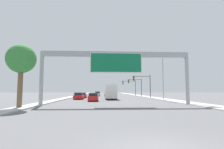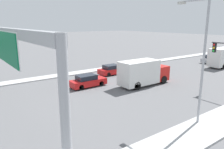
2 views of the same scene
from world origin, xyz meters
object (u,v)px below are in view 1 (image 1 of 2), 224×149
object	(u,v)px
sign_gantry	(116,62)
car_near_right	(82,95)
traffic_light_mid_block	(137,84)
car_mid_center	(98,94)
truck_box_secondary	(108,91)
street_lamp_right	(161,73)
truck_box_primary	(111,92)
palm_tree_foreground	(21,60)
traffic_light_far_intersection	(131,85)
car_far_left	(93,97)
traffic_light_near_intersection	(144,82)
car_far_center	(79,96)

from	to	relation	value
sign_gantry	car_near_right	distance (m)	24.01
traffic_light_mid_block	car_mid_center	bearing A→B (deg)	151.00
truck_box_secondary	street_lamp_right	bearing A→B (deg)	-67.55
car_mid_center	truck_box_primary	world-z (taller)	truck_box_primary
car_near_right	palm_tree_foreground	distance (m)	26.64
car_near_right	traffic_light_far_intersection	world-z (taller)	traffic_light_far_intersection
car_far_left	palm_tree_foreground	size ratio (longest dim) A/B	0.63
traffic_light_mid_block	traffic_light_near_intersection	bearing A→B (deg)	-90.29
truck_box_secondary	traffic_light_far_intersection	world-z (taller)	traffic_light_far_intersection
car_far_left	traffic_light_far_intersection	distance (m)	33.42
traffic_light_far_intersection	traffic_light_near_intersection	bearing A→B (deg)	-89.44
truck_box_primary	palm_tree_foreground	bearing A→B (deg)	-120.77
traffic_light_near_intersection	traffic_light_far_intersection	distance (m)	20.00
car_far_center	palm_tree_foreground	distance (m)	19.88
car_far_left	truck_box_primary	world-z (taller)	truck_box_primary
car_far_center	traffic_light_far_intersection	bearing A→B (deg)	57.88
truck_box_secondary	street_lamp_right	distance (m)	26.58
street_lamp_right	traffic_light_far_intersection	bearing A→B (deg)	92.98
traffic_light_near_intersection	traffic_light_far_intersection	xyz separation A→B (m)	(-0.20, 20.00, -0.12)
sign_gantry	traffic_light_near_intersection	world-z (taller)	sign_gantry
car_far_left	truck_box_secondary	size ratio (longest dim) A/B	0.53
traffic_light_mid_block	street_lamp_right	bearing A→B (deg)	-86.20
traffic_light_far_intersection	traffic_light_mid_block	bearing A→B (deg)	-88.59
sign_gantry	traffic_light_mid_block	size ratio (longest dim) A/B	3.67
car_near_right	car_far_center	distance (m)	7.02
traffic_light_near_intersection	car_far_center	bearing A→B (deg)	-163.26
car_far_left	car_far_center	xyz separation A→B (m)	(-3.50, 6.29, -0.00)
car_far_left	car_near_right	distance (m)	13.76
car_far_center	traffic_light_mid_block	bearing A→B (deg)	43.04
car_far_center	traffic_light_near_intersection	distance (m)	16.74
car_mid_center	street_lamp_right	bearing A→B (deg)	-62.49
palm_tree_foreground	traffic_light_far_intersection	bearing A→B (deg)	65.88
sign_gantry	traffic_light_far_intersection	size ratio (longest dim) A/B	3.66
truck_box_secondary	traffic_light_far_intersection	size ratio (longest dim) A/B	1.53
sign_gantry	traffic_light_near_intersection	size ratio (longest dim) A/B	3.51
street_lamp_right	truck_box_secondary	bearing A→B (deg)	112.45
car_mid_center	traffic_light_mid_block	xyz separation A→B (m)	(12.27, -6.80, 3.06)
car_far_center	traffic_light_near_intersection	size ratio (longest dim) A/B	0.74
truck_box_secondary	traffic_light_mid_block	size ratio (longest dim) A/B	1.54
sign_gantry	truck_box_primary	xyz separation A→B (m)	(0.00, 14.96, -4.25)
car_far_center	car_mid_center	size ratio (longest dim) A/B	0.93
car_far_center	traffic_light_mid_block	xyz separation A→B (m)	(15.77, 14.73, 3.08)
sign_gantry	truck_box_primary	size ratio (longest dim) A/B	2.91
car_mid_center	traffic_light_far_intersection	size ratio (longest dim) A/B	0.83
truck_box_primary	traffic_light_mid_block	bearing A→B (deg)	59.89
car_near_right	car_mid_center	distance (m)	14.93
traffic_light_mid_block	palm_tree_foreground	size ratio (longest dim) A/B	0.78
car_mid_center	palm_tree_foreground	world-z (taller)	palm_tree_foreground
car_far_left	street_lamp_right	distance (m)	14.49
traffic_light_near_intersection	traffic_light_far_intersection	bearing A→B (deg)	90.56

